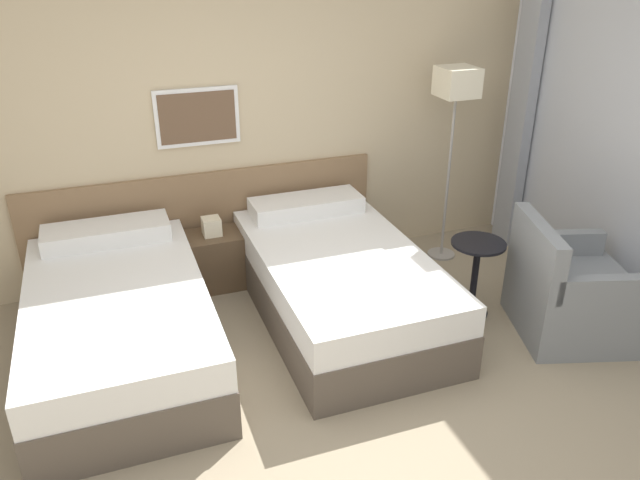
{
  "coord_description": "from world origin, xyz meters",
  "views": [
    {
      "loc": [
        -1.17,
        -2.46,
        2.55
      ],
      "look_at": [
        0.15,
        1.17,
        0.69
      ],
      "focal_mm": 35.0,
      "sensor_mm": 36.0,
      "label": 1
    }
  ],
  "objects": [
    {
      "name": "ground_plane",
      "position": [
        0.0,
        0.0,
        0.0
      ],
      "size": [
        16.0,
        16.0,
        0.0
      ],
      "primitive_type": "plane",
      "color": "gray"
    },
    {
      "name": "wall_headboard",
      "position": [
        -0.03,
        2.3,
        1.3
      ],
      "size": [
        10.0,
        0.1,
        2.7
      ],
      "color": "#C6B28E",
      "rests_on": "ground_plane"
    },
    {
      "name": "bed_near_door",
      "position": [
        -1.23,
        1.24,
        0.28
      ],
      "size": [
        1.13,
        2.0,
        0.67
      ],
      "color": "brown",
      "rests_on": "ground_plane"
    },
    {
      "name": "bed_near_window",
      "position": [
        0.33,
        1.24,
        0.28
      ],
      "size": [
        1.13,
        2.0,
        0.67
      ],
      "color": "brown",
      "rests_on": "ground_plane"
    },
    {
      "name": "nightstand",
      "position": [
        -0.45,
        2.01,
        0.24
      ],
      "size": [
        0.44,
        0.36,
        0.59
      ],
      "color": "brown",
      "rests_on": "ground_plane"
    },
    {
      "name": "floor_lamp",
      "position": [
        1.56,
        1.85,
        1.44
      ],
      "size": [
        0.29,
        0.29,
        1.66
      ],
      "color": "#9E9993",
      "rests_on": "ground_plane"
    },
    {
      "name": "side_table",
      "position": [
        1.28,
        0.93,
        0.41
      ],
      "size": [
        0.39,
        0.39,
        0.59
      ],
      "color": "black",
      "rests_on": "ground_plane"
    },
    {
      "name": "armchair",
      "position": [
        1.78,
        0.49,
        0.29
      ],
      "size": [
        0.94,
        0.96,
        0.85
      ],
      "rotation": [
        0.0,
        0.0,
        1.27
      ],
      "color": "gray",
      "rests_on": "ground_plane"
    }
  ]
}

